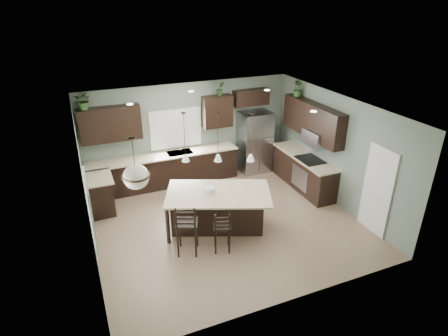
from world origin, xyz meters
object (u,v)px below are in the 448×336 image
kitchen_island (218,210)px  bar_stool_center (222,230)px  bar_stool_left (187,228)px  serving_dish (209,190)px  plant_back_left (84,100)px  refrigerator (254,142)px

kitchen_island → bar_stool_center: (-0.24, -0.81, 0.03)m
kitchen_island → bar_stool_left: size_ratio=1.93×
serving_dish → bar_stool_center: serving_dish is taller
bar_stool_left → bar_stool_center: (0.69, -0.21, -0.11)m
kitchen_island → plant_back_left: size_ratio=4.95×
refrigerator → serving_dish: 3.40m
serving_dish → bar_stool_center: 1.02m
serving_dish → bar_stool_center: size_ratio=0.24×
bar_stool_center → plant_back_left: 4.64m
bar_stool_left → plant_back_left: size_ratio=2.57×
refrigerator → bar_stool_center: size_ratio=1.87×
refrigerator → kitchen_island: refrigerator is taller
kitchen_island → bar_stool_center: 0.85m
refrigerator → plant_back_left: bearing=178.1°
refrigerator → serving_dish: (-2.36, -2.44, 0.07)m
bar_stool_left → kitchen_island: bearing=55.7°
bar_stool_left → plant_back_left: 4.13m
refrigerator → bar_stool_center: bearing=-126.0°
bar_stool_center → bar_stool_left: bearing=-177.5°
serving_dish → kitchen_island: bearing=-22.1°
serving_dish → plant_back_left: bearing=131.0°
refrigerator → bar_stool_center: (-2.42, -3.33, -0.43)m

